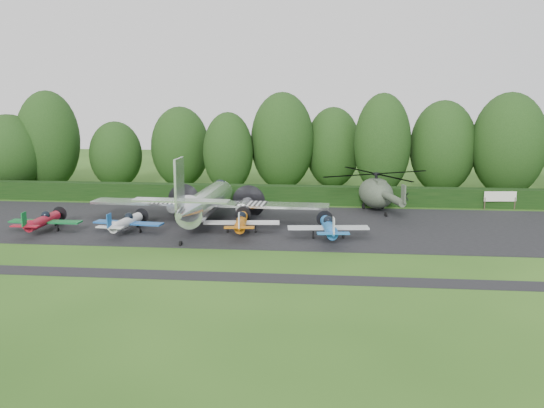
# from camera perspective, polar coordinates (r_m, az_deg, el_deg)

# --- Properties ---
(ground) EXTENTS (160.00, 160.00, 0.00)m
(ground) POSITION_cam_1_polar(r_m,az_deg,el_deg) (47.05, -7.64, -4.50)
(ground) COLOR #234914
(ground) RESTS_ON ground
(apron) EXTENTS (70.00, 18.00, 0.01)m
(apron) POSITION_cam_1_polar(r_m,az_deg,el_deg) (56.53, -5.30, -1.88)
(apron) COLOR black
(apron) RESTS_ON ground
(taxiway_verge) EXTENTS (70.00, 2.00, 0.00)m
(taxiway_verge) POSITION_cam_1_polar(r_m,az_deg,el_deg) (41.47, -9.57, -6.63)
(taxiway_verge) COLOR black
(taxiway_verge) RESTS_ON ground
(hedgerow) EXTENTS (90.00, 1.60, 2.00)m
(hedgerow) POSITION_cam_1_polar(r_m,az_deg,el_deg) (67.14, -3.49, 0.13)
(hedgerow) COLOR black
(hedgerow) RESTS_ON ground
(transport_plane) EXTENTS (22.73, 17.43, 7.28)m
(transport_plane) POSITION_cam_1_polar(r_m,az_deg,el_deg) (56.35, -6.27, 0.16)
(transport_plane) COLOR silver
(transport_plane) RESTS_ON ground
(light_plane_red) EXTENTS (6.37, 6.70, 2.45)m
(light_plane_red) POSITION_cam_1_polar(r_m,az_deg,el_deg) (56.50, -20.74, -1.49)
(light_plane_red) COLOR maroon
(light_plane_red) RESTS_ON ground
(light_plane_white) EXTENTS (6.19, 6.51, 2.38)m
(light_plane_white) POSITION_cam_1_polar(r_m,az_deg,el_deg) (53.92, -13.56, -1.67)
(light_plane_white) COLOR silver
(light_plane_white) RESTS_ON ground
(light_plane_orange) EXTENTS (6.59, 6.93, 2.53)m
(light_plane_orange) POSITION_cam_1_polar(r_m,az_deg,el_deg) (52.34, -2.91, -1.68)
(light_plane_orange) COLOR #BA5F0A
(light_plane_orange) RESTS_ON ground
(light_plane_blue) EXTENTS (6.77, 7.11, 2.60)m
(light_plane_blue) POSITION_cam_1_polar(r_m,az_deg,el_deg) (50.42, 5.37, -2.16)
(light_plane_blue) COLOR #1C5FA8
(light_plane_blue) RESTS_ON ground
(helicopter) EXTENTS (12.27, 14.36, 3.95)m
(helicopter) POSITION_cam_1_polar(r_m,az_deg,el_deg) (62.99, 9.75, 1.26)
(helicopter) COLOR #374233
(helicopter) RESTS_ON ground
(sign_board) EXTENTS (3.37, 0.13, 1.89)m
(sign_board) POSITION_cam_1_polar(r_m,az_deg,el_deg) (67.34, 20.68, 0.60)
(sign_board) COLOR #3F3326
(sign_board) RESTS_ON ground
(tree_0) EXTENTS (6.92, 6.92, 10.23)m
(tree_0) POSITION_cam_1_polar(r_m,az_deg,el_deg) (77.28, 5.76, 5.29)
(tree_0) COLOR black
(tree_0) RESTS_ON ground
(tree_1) EXTENTS (7.86, 7.86, 12.08)m
(tree_1) POSITION_cam_1_polar(r_m,az_deg,el_deg) (75.42, 0.97, 5.92)
(tree_1) COLOR black
(tree_1) RESTS_ON ground
(tree_2) EXTENTS (7.38, 7.38, 10.26)m
(tree_2) POSITION_cam_1_polar(r_m,az_deg,el_deg) (78.39, -8.63, 5.32)
(tree_2) COLOR black
(tree_2) RESTS_ON ground
(tree_3) EXTENTS (6.09, 6.09, 9.16)m
(tree_3) POSITION_cam_1_polar(r_m,az_deg,el_deg) (86.05, -21.93, 4.76)
(tree_3) COLOR black
(tree_3) RESTS_ON ground
(tree_4) EXTENTS (6.12, 6.12, 9.70)m
(tree_4) POSITION_cam_1_polar(r_m,az_deg,el_deg) (74.02, -4.14, 4.88)
(tree_4) COLOR black
(tree_4) RESTS_ON ground
(tree_5) EXTENTS (6.61, 6.61, 8.42)m
(tree_5) POSITION_cam_1_polar(r_m,az_deg,el_deg) (79.66, -14.50, 4.52)
(tree_5) COLOR black
(tree_5) RESTS_ON ground
(tree_6) EXTENTS (6.74, 6.74, 11.99)m
(tree_6) POSITION_cam_1_polar(r_m,az_deg,el_deg) (73.57, 10.36, 5.60)
(tree_6) COLOR black
(tree_6) RESTS_ON ground
(tree_7) EXTENTS (7.74, 7.74, 12.27)m
(tree_7) POSITION_cam_1_polar(r_m,az_deg,el_deg) (81.19, -20.31, 5.67)
(tree_7) COLOR black
(tree_7) RESTS_ON ground
(tree_10) EXTENTS (8.50, 8.50, 12.10)m
(tree_10) POSITION_cam_1_polar(r_m,az_deg,el_deg) (75.66, 21.40, 5.22)
(tree_10) COLOR black
(tree_10) RESTS_ON ground
(tree_11) EXTENTS (7.84, 7.84, 11.14)m
(tree_11) POSITION_cam_1_polar(r_m,az_deg,el_deg) (75.58, 15.78, 5.18)
(tree_11) COLOR black
(tree_11) RESTS_ON ground
(tree_12) EXTENTS (8.97, 8.97, 9.42)m
(tree_12) POSITION_cam_1_polar(r_m,az_deg,el_deg) (81.20, -23.53, 4.44)
(tree_12) COLOR black
(tree_12) RESTS_ON ground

